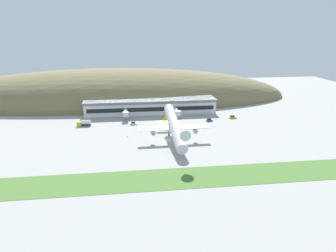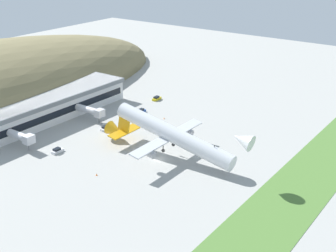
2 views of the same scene
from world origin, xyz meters
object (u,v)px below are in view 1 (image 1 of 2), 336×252
service_car_1 (233,117)px  service_car_3 (174,122)px  jetway_0 (126,113)px  cargo_airplane (174,126)px  service_car_2 (134,123)px  fuel_truck (84,123)px  traffic_cone_1 (214,126)px  jetway_1 (177,112)px  traffic_cone_0 (127,136)px  terminal_building (150,105)px  service_car_0 (209,120)px

service_car_1 → service_car_3: (-37.51, -5.00, -0.06)m
jetway_0 → cargo_airplane: size_ratio=0.21×
service_car_2 → fuel_truck: fuel_truck is taller
fuel_truck → traffic_cone_1: (72.67, -11.63, -1.28)m
jetway_1 → cargo_airplane: (-8.32, -43.31, 3.74)m
jetway_1 → service_car_3: bearing=-108.5°
traffic_cone_0 → jetway_1: bearing=46.3°
cargo_airplane → service_car_1: cargo_airplane is taller
terminal_building → service_car_3: size_ratio=18.42×
traffic_cone_1 → service_car_3: bearing=152.7°
terminal_building → service_car_2: 29.95m
service_car_2 → fuel_truck: size_ratio=0.54×
service_car_0 → service_car_3: (-21.61, -0.57, -0.06)m
service_car_1 → traffic_cone_0: service_car_1 is taller
service_car_0 → service_car_2: service_car_0 is taller
cargo_airplane → service_car_3: bearing=81.7°
traffic_cone_1 → service_car_2: bearing=166.8°
jetway_0 → jetway_1: (31.38, -0.99, 0.00)m
service_car_3 → traffic_cone_0: bearing=-141.5°
cargo_airplane → traffic_cone_0: cargo_airplane is taller
jetway_0 → service_car_2: size_ratio=2.71×
service_car_0 → traffic_cone_1: bearing=-92.1°
terminal_building → traffic_cone_1: terminal_building is taller
service_car_1 → traffic_cone_0: 70.43m
jetway_0 → service_car_1: jetway_0 is taller
service_car_1 → traffic_cone_1: bearing=-135.7°
service_car_1 → traffic_cone_0: size_ratio=7.96×
fuel_truck → terminal_building: bearing=32.9°
cargo_airplane → jetway_1: bearing=79.1°
terminal_building → cargo_airplane: cargo_airplane is taller
terminal_building → service_car_2: bearing=-114.2°
cargo_airplane → traffic_cone_0: 26.31m
traffic_cone_0 → traffic_cone_1: (48.76, 10.95, 0.00)m
jetway_1 → service_car_1: (33.95, -5.64, -3.30)m
terminal_building → service_car_2: terminal_building is taller
service_car_1 → fuel_truck: bearing=-177.2°
service_car_2 → jetway_1: bearing=22.2°
service_car_0 → service_car_3: size_ratio=0.83×
jetway_1 → traffic_cone_1: bearing=-50.8°
service_car_2 → service_car_3: service_car_2 is taller
cargo_airplane → service_car_3: size_ratio=11.84×
service_car_1 → fuel_truck: 89.11m
jetway_1 → fuel_truck: jetway_1 is taller
terminal_building → jetway_1: size_ratio=6.42×
service_car_0 → traffic_cone_1: service_car_0 is taller
service_car_3 → fuel_truck: fuel_truck is taller
service_car_3 → traffic_cone_0: (-27.58, -21.90, -0.34)m
cargo_airplane → fuel_truck: bearing=144.5°
service_car_2 → traffic_cone_0: (-4.02, -21.48, -0.36)m
traffic_cone_1 → terminal_building: bearing=131.0°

